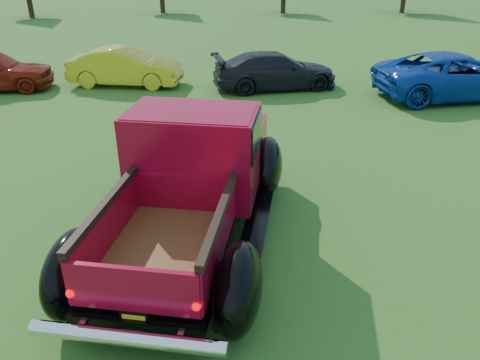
{
  "coord_description": "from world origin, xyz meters",
  "views": [
    {
      "loc": [
        -0.26,
        -6.64,
        4.37
      ],
      "look_at": [
        0.3,
        0.2,
        0.96
      ],
      "focal_mm": 35.0,
      "sensor_mm": 36.0,
      "label": 1
    }
  ],
  "objects_px": {
    "pickup_truck": "(195,174)",
    "show_car_blue": "(456,76)",
    "show_car_grey": "(275,71)",
    "show_car_yellow": "(125,67)"
  },
  "relations": [
    {
      "from": "show_car_blue",
      "to": "show_car_grey",
      "type": "bearing_deg",
      "value": 70.6
    },
    {
      "from": "show_car_yellow",
      "to": "show_car_blue",
      "type": "distance_m",
      "value": 11.05
    },
    {
      "from": "pickup_truck",
      "to": "show_car_grey",
      "type": "xyz_separation_m",
      "value": [
        2.69,
        8.82,
        -0.39
      ]
    },
    {
      "from": "pickup_truck",
      "to": "show_car_blue",
      "type": "distance_m",
      "value": 11.02
    },
    {
      "from": "show_car_yellow",
      "to": "show_car_blue",
      "type": "height_order",
      "value": "show_car_blue"
    },
    {
      "from": "show_car_blue",
      "to": "pickup_truck",
      "type": "bearing_deg",
      "value": 127.41
    },
    {
      "from": "show_car_yellow",
      "to": "show_car_grey",
      "type": "xyz_separation_m",
      "value": [
        5.17,
        -0.83,
        -0.03
      ]
    },
    {
      "from": "show_car_yellow",
      "to": "show_car_grey",
      "type": "bearing_deg",
      "value": -87.89
    },
    {
      "from": "show_car_grey",
      "to": "pickup_truck",
      "type": "bearing_deg",
      "value": 155.86
    },
    {
      "from": "pickup_truck",
      "to": "show_car_yellow",
      "type": "distance_m",
      "value": 9.97
    }
  ]
}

